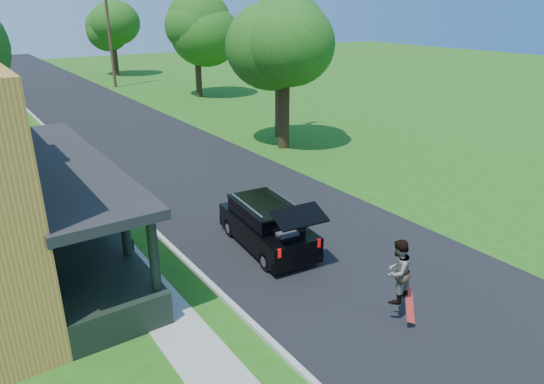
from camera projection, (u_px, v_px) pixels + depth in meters
ground at (366, 275)px, 14.16m from camera, size 140.00×140.00×0.00m
street at (132, 134)px, 29.54m from camera, size 8.00×120.00×0.02m
curb at (62, 144)px, 27.41m from camera, size 0.15×120.00×0.12m
sidewalk at (32, 149)px, 26.59m from camera, size 1.30×120.00×0.03m
black_suv at (267, 225)px, 15.53m from camera, size 2.06×4.46×2.01m
skateboarder at (398, 272)px, 11.65m from camera, size 0.92×0.79×1.64m
skateboard at (409, 306)px, 11.91m from camera, size 0.64×0.62×0.69m
tree_right_near at (284, 43)px, 24.84m from camera, size 6.37×6.03×8.38m
tree_right_mid at (195, 24)px, 39.55m from camera, size 6.82×6.95×8.82m
tree_right_far at (111, 24)px, 52.08m from camera, size 5.15×5.05×8.09m
utility_pole_near at (277, 49)px, 27.22m from camera, size 1.51×0.58×9.79m
utility_pole_far at (109, 26)px, 44.42m from camera, size 1.68×0.45×10.72m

